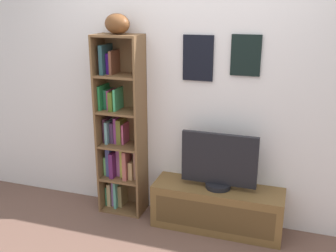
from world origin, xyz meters
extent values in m
cube|color=silver|center=(0.00, 1.13, 1.25)|extent=(4.80, 0.06, 2.51)
cube|color=black|center=(0.13, 1.09, 1.49)|extent=(0.26, 0.02, 0.39)
cube|color=#8DAAB4|center=(0.13, 1.09, 1.49)|extent=(0.21, 0.01, 0.34)
cube|color=black|center=(0.53, 1.09, 1.53)|extent=(0.24, 0.02, 0.33)
cube|color=slate|center=(0.53, 1.09, 1.53)|extent=(0.19, 0.01, 0.28)
cube|color=brown|center=(-0.75, 0.96, 0.84)|extent=(0.02, 0.27, 1.68)
cube|color=brown|center=(-0.35, 0.96, 0.84)|extent=(0.02, 0.27, 1.68)
cube|color=brown|center=(-0.55, 1.10, 0.84)|extent=(0.42, 0.01, 1.68)
cube|color=brown|center=(-0.55, 0.96, 0.01)|extent=(0.38, 0.26, 0.02)
cube|color=brown|center=(-0.55, 0.96, 0.34)|extent=(0.38, 0.26, 0.02)
cube|color=brown|center=(-0.55, 0.96, 0.67)|extent=(0.38, 0.26, 0.02)
cube|color=brown|center=(-0.55, 0.96, 0.99)|extent=(0.38, 0.26, 0.02)
cube|color=brown|center=(-0.55, 0.96, 1.32)|extent=(0.38, 0.26, 0.02)
cube|color=brown|center=(-0.55, 0.96, 1.67)|extent=(0.38, 0.26, 0.02)
cube|color=#3C8A5C|center=(-0.72, 1.01, 0.12)|extent=(0.02, 0.16, 0.19)
cube|color=tan|center=(-0.70, 1.01, 0.14)|extent=(0.04, 0.17, 0.24)
cube|color=#9269AA|center=(-0.65, 1.01, 0.16)|extent=(0.03, 0.15, 0.28)
cube|color=#5CAD9A|center=(-0.62, 0.99, 0.16)|extent=(0.02, 0.19, 0.27)
cube|color=olive|center=(-0.58, 1.01, 0.13)|extent=(0.04, 0.15, 0.23)
cube|color=#76CB77|center=(-0.72, 1.01, 0.44)|extent=(0.03, 0.16, 0.18)
cube|color=#485094|center=(-0.68, 1.00, 0.49)|extent=(0.04, 0.18, 0.28)
cube|color=#561D52|center=(-0.63, 0.98, 0.47)|extent=(0.04, 0.22, 0.25)
cube|color=#AE5F9F|center=(-0.59, 1.02, 0.48)|extent=(0.04, 0.14, 0.27)
cube|color=#B3B746|center=(-0.54, 1.01, 0.49)|extent=(0.04, 0.16, 0.28)
cube|color=#A2524C|center=(-0.49, 0.98, 0.49)|extent=(0.04, 0.22, 0.28)
cube|color=tan|center=(-0.45, 1.00, 0.43)|extent=(0.04, 0.19, 0.17)
cube|color=tan|center=(-0.41, 1.01, 0.49)|extent=(0.02, 0.16, 0.27)
cube|color=#4E283E|center=(-0.72, 1.02, 0.79)|extent=(0.03, 0.15, 0.23)
cube|color=#6EA4AC|center=(-0.69, 1.00, 0.78)|extent=(0.03, 0.18, 0.21)
cube|color=#492F50|center=(-0.65, 1.02, 0.77)|extent=(0.04, 0.14, 0.20)
cube|color=#823478|center=(-0.61, 1.02, 0.80)|extent=(0.03, 0.14, 0.25)
cube|color=brown|center=(-0.57, 1.01, 0.79)|extent=(0.04, 0.15, 0.23)
cube|color=#C55280|center=(-0.54, 1.02, 0.77)|extent=(0.02, 0.14, 0.19)
cube|color=#257F41|center=(-0.72, 0.99, 1.12)|extent=(0.02, 0.21, 0.22)
cube|color=#236B45|center=(-0.69, 1.02, 1.09)|extent=(0.04, 0.15, 0.18)
cube|color=#A83A73|center=(-0.66, 1.01, 1.09)|extent=(0.03, 0.17, 0.18)
cube|color=#4F601D|center=(-0.62, 0.99, 1.09)|extent=(0.04, 0.20, 0.17)
cube|color=#48BB7B|center=(-0.58, 1.00, 1.10)|extent=(0.02, 0.18, 0.20)
cube|color=#852D4E|center=(-0.72, 1.02, 1.42)|extent=(0.03, 0.14, 0.18)
cube|color=#25484E|center=(-0.68, 0.98, 1.46)|extent=(0.04, 0.22, 0.26)
cube|color=#37106D|center=(-0.64, 1.01, 1.42)|extent=(0.04, 0.16, 0.18)
cube|color=brown|center=(-0.61, 1.00, 1.44)|extent=(0.03, 0.19, 0.21)
ellipsoid|color=brown|center=(-0.55, 0.96, 1.77)|extent=(0.34, 0.31, 0.17)
cube|color=brown|center=(0.38, 0.92, 0.20)|extent=(1.14, 0.35, 0.40)
cube|color=#50391E|center=(0.38, 0.75, 0.20)|extent=(1.03, 0.01, 0.25)
cylinder|color=black|center=(0.38, 0.92, 0.42)|extent=(0.22, 0.22, 0.04)
cube|color=black|center=(0.38, 0.92, 0.66)|extent=(0.65, 0.04, 0.46)
cube|color=white|center=(0.38, 0.91, 0.66)|extent=(0.61, 0.01, 0.42)
camera|label=1|loc=(0.93, -2.16, 1.96)|focal=41.96mm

